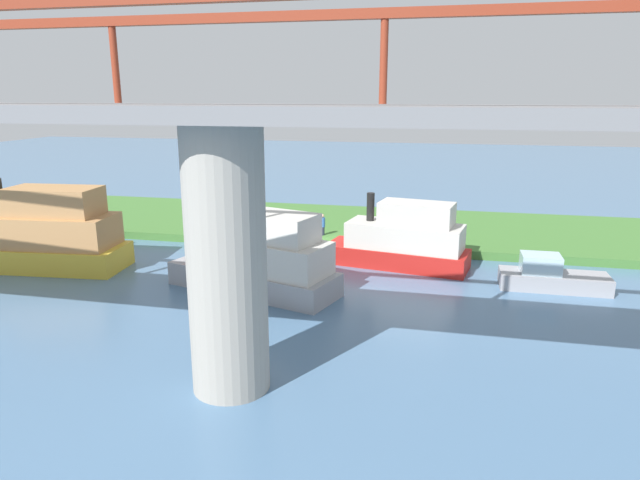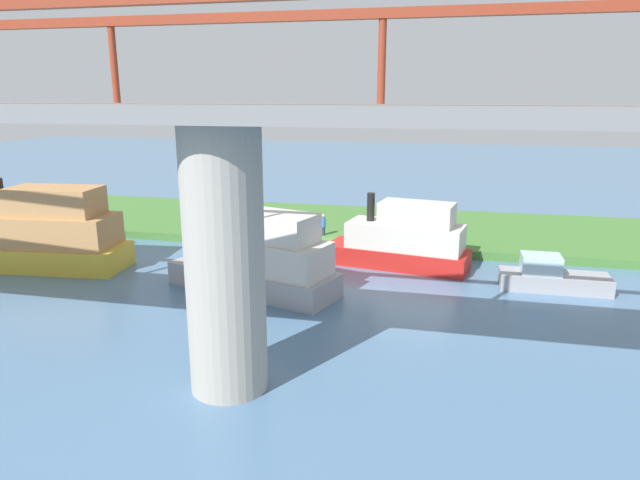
% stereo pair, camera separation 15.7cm
% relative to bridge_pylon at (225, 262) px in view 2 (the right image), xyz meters
% --- Properties ---
extents(ground_plane, '(160.00, 160.00, 0.00)m').
position_rel_bridge_pylon_xyz_m(ground_plane, '(0.79, -16.89, -4.28)').
color(ground_plane, '#4C7093').
extents(grassy_bank, '(80.00, 12.00, 0.50)m').
position_rel_bridge_pylon_xyz_m(grassy_bank, '(0.79, -22.89, -4.03)').
color(grassy_bank, '#427533').
rests_on(grassy_bank, ground).
extents(bridge_pylon, '(2.51, 2.51, 8.56)m').
position_rel_bridge_pylon_xyz_m(bridge_pylon, '(0.00, 0.00, 0.00)').
color(bridge_pylon, '#9E998E').
rests_on(bridge_pylon, ground).
extents(bridge_span, '(63.27, 4.30, 3.25)m').
position_rel_bridge_pylon_xyz_m(bridge_span, '(-0.00, -0.02, 4.78)').
color(bridge_span, slate).
rests_on(bridge_span, bridge_pylon).
extents(person_on_bank, '(0.38, 0.38, 1.39)m').
position_rel_bridge_pylon_xyz_m(person_on_bank, '(1.05, -18.79, -3.08)').
color(person_on_bank, '#2D334C').
rests_on(person_on_bank, grassy_bank).
extents(mooring_post, '(0.20, 0.20, 0.72)m').
position_rel_bridge_pylon_xyz_m(mooring_post, '(-3.35, -18.00, -3.42)').
color(mooring_post, brown).
rests_on(mooring_post, grassy_bank).
extents(houseboat_blue, '(9.01, 5.26, 4.37)m').
position_rel_bridge_pylon_xyz_m(houseboat_blue, '(2.14, -9.09, -2.66)').
color(houseboat_blue, '#99999E').
rests_on(houseboat_blue, ground).
extents(motorboat_white, '(9.89, 4.03, 4.93)m').
position_rel_bridge_pylon_xyz_m(motorboat_white, '(14.92, -10.17, -2.45)').
color(motorboat_white, gold).
rests_on(motorboat_white, ground).
extents(skiff_small, '(5.12, 2.33, 1.65)m').
position_rel_bridge_pylon_xyz_m(skiff_small, '(15.97, -14.96, -3.69)').
color(skiff_small, '#1E232D').
rests_on(skiff_small, ground).
extents(riverboat_paddlewheel, '(8.21, 4.00, 4.02)m').
position_rel_bridge_pylon_xyz_m(riverboat_paddlewheel, '(-4.34, -14.75, -2.79)').
color(riverboat_paddlewheel, red).
rests_on(riverboat_paddlewheel, ground).
extents(pontoon_yellow, '(5.15, 1.85, 1.71)m').
position_rel_bridge_pylon_xyz_m(pontoon_yellow, '(-11.84, -12.54, -3.67)').
color(pontoon_yellow, '#99999E').
rests_on(pontoon_yellow, ground).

